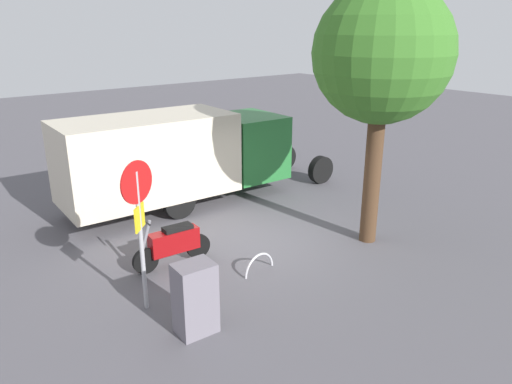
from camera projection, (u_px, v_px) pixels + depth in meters
The scene contains 7 objects.
ground_plane at pixel (263, 240), 11.81m from camera, with size 60.00×60.00×0.00m, color #525056.
box_truck_near at pixel (181, 153), 13.76m from camera, with size 8.51×2.59×2.66m.
motorcycle at pixel (174, 243), 10.45m from camera, with size 1.81×0.55×1.20m.
stop_sign at pixel (139, 214), 8.38m from camera, with size 0.71×0.33×2.84m.
street_tree at pixel (382, 56), 10.40m from camera, with size 3.04×3.04×5.92m.
utility_cabinet at pixel (195, 299), 8.11m from camera, with size 0.66×0.50×1.28m, color slate.
bike_rack_hoop at pixel (259, 272), 10.31m from camera, with size 0.85×0.85×0.05m, color #B7B7BC.
Camera 1 is at (6.89, 8.27, 4.99)m, focal length 33.97 mm.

